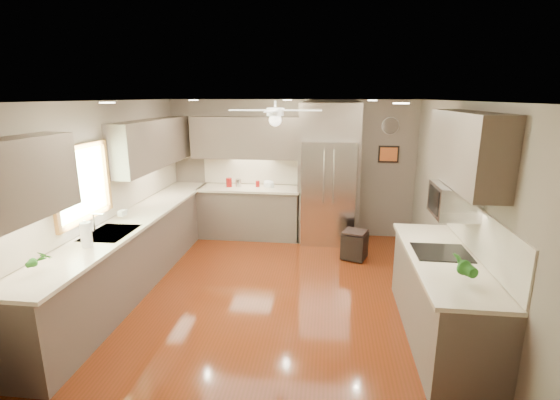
% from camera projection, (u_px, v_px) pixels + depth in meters
% --- Properties ---
extents(floor, '(5.00, 5.00, 0.00)m').
position_uv_depth(floor, '(273.00, 293.00, 5.43)').
color(floor, '#511F0A').
rests_on(floor, ground).
extents(ceiling, '(5.00, 5.00, 0.00)m').
position_uv_depth(ceiling, '(272.00, 101.00, 4.81)').
color(ceiling, white).
rests_on(ceiling, ground).
extents(wall_back, '(4.50, 0.00, 4.50)m').
position_uv_depth(wall_back, '(291.00, 169.00, 7.52)').
color(wall_back, '#6B5F52').
rests_on(wall_back, ground).
extents(wall_front, '(4.50, 0.00, 4.50)m').
position_uv_depth(wall_front, '(221.00, 297.00, 2.71)').
color(wall_front, '#6B5F52').
rests_on(wall_front, ground).
extents(wall_left, '(0.00, 5.00, 5.00)m').
position_uv_depth(wall_left, '(105.00, 197.00, 5.38)').
color(wall_left, '#6B5F52').
rests_on(wall_left, ground).
extents(wall_right, '(0.00, 5.00, 5.00)m').
position_uv_depth(wall_right, '(458.00, 208.00, 4.86)').
color(wall_right, '#6B5F52').
rests_on(wall_right, ground).
extents(canister_a, '(0.13, 0.13, 0.17)m').
position_uv_depth(canister_a, '(229.00, 183.00, 7.42)').
color(canister_a, maroon).
rests_on(canister_a, back_run).
extents(canister_b, '(0.11, 0.11, 0.16)m').
position_uv_depth(canister_b, '(238.00, 183.00, 7.41)').
color(canister_b, silver).
rests_on(canister_b, back_run).
extents(canister_d, '(0.10, 0.10, 0.11)m').
position_uv_depth(canister_d, '(258.00, 184.00, 7.41)').
color(canister_d, maroon).
rests_on(canister_d, back_run).
extents(soap_bottle, '(0.09, 0.09, 0.17)m').
position_uv_depth(soap_bottle, '(123.00, 212.00, 5.49)').
color(soap_bottle, white).
rests_on(soap_bottle, left_run).
extents(potted_plant_left, '(0.15, 0.11, 0.28)m').
position_uv_depth(potted_plant_left, '(39.00, 259.00, 3.77)').
color(potted_plant_left, '#225C1A').
rests_on(potted_plant_left, left_run).
extents(potted_plant_right, '(0.21, 0.19, 0.32)m').
position_uv_depth(potted_plant_right, '(464.00, 266.00, 3.58)').
color(potted_plant_right, '#225C1A').
rests_on(potted_plant_right, right_run).
extents(bowl, '(0.28, 0.28, 0.05)m').
position_uv_depth(bowl, '(269.00, 186.00, 7.36)').
color(bowl, '#B8B78A').
rests_on(bowl, back_run).
extents(left_run, '(0.65, 4.70, 1.45)m').
position_uv_depth(left_run, '(136.00, 248.00, 5.68)').
color(left_run, '#4B4236').
rests_on(left_run, ground).
extents(back_run, '(1.85, 0.65, 1.45)m').
position_uv_depth(back_run, '(250.00, 211.00, 7.51)').
color(back_run, '#4B4236').
rests_on(back_run, ground).
extents(uppers, '(4.50, 4.70, 0.95)m').
position_uv_depth(uppers, '(227.00, 146.00, 5.73)').
color(uppers, '#4B4236').
rests_on(uppers, wall_left).
extents(window, '(0.05, 1.12, 0.92)m').
position_uv_depth(window, '(82.00, 183.00, 4.82)').
color(window, '#BFF2B2').
rests_on(window, wall_left).
extents(sink, '(0.50, 0.70, 0.32)m').
position_uv_depth(sink, '(110.00, 235.00, 4.95)').
color(sink, silver).
rests_on(sink, left_run).
extents(refrigerator, '(1.06, 0.75, 2.45)m').
position_uv_depth(refrigerator, '(329.00, 176.00, 7.13)').
color(refrigerator, silver).
rests_on(refrigerator, ground).
extents(right_run, '(0.70, 2.20, 1.45)m').
position_uv_depth(right_run, '(441.00, 296.00, 4.31)').
color(right_run, '#4B4236').
rests_on(right_run, ground).
extents(microwave, '(0.43, 0.55, 0.34)m').
position_uv_depth(microwave, '(454.00, 201.00, 4.30)').
color(microwave, silver).
rests_on(microwave, wall_right).
extents(ceiling_fan, '(1.18, 1.18, 0.32)m').
position_uv_depth(ceiling_fan, '(275.00, 114.00, 5.14)').
color(ceiling_fan, white).
rests_on(ceiling_fan, ceiling).
extents(recessed_lights, '(2.84, 3.14, 0.01)m').
position_uv_depth(recessed_lights, '(273.00, 101.00, 5.20)').
color(recessed_lights, white).
rests_on(recessed_lights, ceiling).
extents(wall_clock, '(0.30, 0.03, 0.30)m').
position_uv_depth(wall_clock, '(390.00, 126.00, 7.10)').
color(wall_clock, white).
rests_on(wall_clock, wall_back).
extents(framed_print, '(0.36, 0.03, 0.30)m').
position_uv_depth(framed_print, '(389.00, 154.00, 7.22)').
color(framed_print, black).
rests_on(framed_print, wall_back).
extents(stool, '(0.46, 0.46, 0.45)m').
position_uv_depth(stool, '(355.00, 245.00, 6.51)').
color(stool, black).
rests_on(stool, ground).
extents(paper_towel, '(0.12, 0.12, 0.30)m').
position_uv_depth(paper_towel, '(86.00, 235.00, 4.45)').
color(paper_towel, white).
rests_on(paper_towel, left_run).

